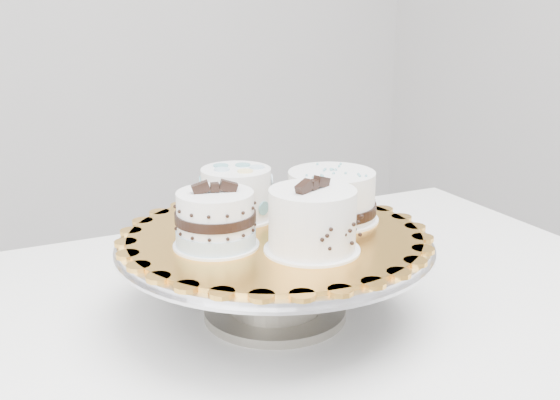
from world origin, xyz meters
TOP-DOWN VIEW (x-y plane):
  - table at (-0.07, 0.07)m, footprint 1.24×0.93m
  - cake_stand at (-0.09, 0.04)m, footprint 0.41×0.41m
  - cake_board at (-0.09, 0.04)m, footprint 0.42×0.42m
  - cake_swirl at (-0.09, -0.04)m, footprint 0.13×0.13m
  - cake_banded at (-0.18, 0.04)m, footprint 0.12×0.12m
  - cake_dots at (-0.10, 0.12)m, footprint 0.12×0.12m
  - cake_ribbon at (0.00, 0.04)m, footprint 0.14×0.14m

SIDE VIEW (x-z plane):
  - table at x=-0.07m, z-range 0.29..1.04m
  - cake_stand at x=-0.09m, z-range 0.77..0.88m
  - cake_board at x=-0.09m, z-range 0.86..0.87m
  - cake_ribbon at x=0.00m, z-range 0.86..0.93m
  - cake_banded at x=-0.18m, z-range 0.86..0.94m
  - cake_dots at x=-0.10m, z-range 0.87..0.94m
  - cake_swirl at x=-0.09m, z-range 0.86..0.95m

